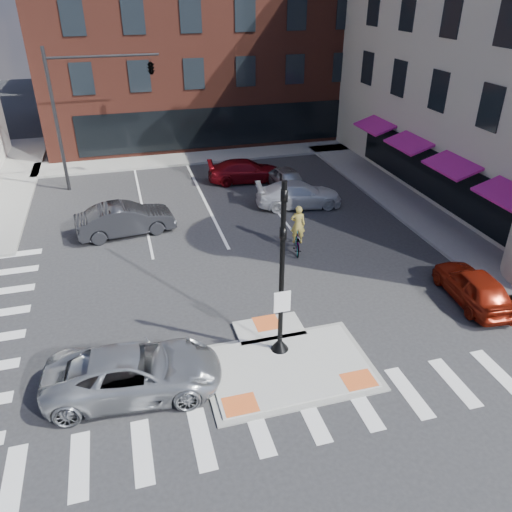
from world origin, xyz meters
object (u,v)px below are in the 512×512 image
object	(u,v)px
bg_car_dark	(125,219)
bg_car_red	(246,171)
silver_suv	(134,372)
red_sedan	(474,286)
cyclist	(297,236)
bg_car_silver	(283,177)
white_pickup	(299,194)

from	to	relation	value
bg_car_dark	bg_car_red	world-z (taller)	bg_car_dark
silver_suv	red_sedan	bearing A→B (deg)	-78.47
bg_car_dark	cyclist	world-z (taller)	cyclist
silver_suv	bg_car_dark	distance (m)	11.15
silver_suv	bg_car_dark	xyz separation A→B (m)	(0.30, 11.14, 0.05)
bg_car_red	cyclist	xyz separation A→B (m)	(-0.06, -9.52, 0.09)
bg_car_dark	red_sedan	bearing A→B (deg)	-134.88
bg_car_dark	bg_car_silver	world-z (taller)	bg_car_dark
white_pickup	bg_car_red	size ratio (longest dim) A/B	1.01
silver_suv	cyclist	distance (m)	10.56
red_sedan	bg_car_dark	world-z (taller)	bg_car_dark
bg_car_silver	bg_car_red	distance (m)	2.48
bg_car_dark	cyclist	size ratio (longest dim) A/B	2.08
silver_suv	bg_car_silver	distance (m)	17.99
bg_car_dark	silver_suv	bearing A→B (deg)	171.19
bg_car_dark	bg_car_silver	distance (m)	10.27
bg_car_dark	bg_car_silver	size ratio (longest dim) A/B	1.21
white_pickup	bg_car_dark	distance (m)	9.40
silver_suv	bg_car_silver	xyz separation A→B (m)	(9.78, 15.11, -0.07)
white_pickup	bg_car_red	bearing A→B (deg)	30.06
white_pickup	bg_car_dark	size ratio (longest dim) A/B	1.00
bg_car_red	white_pickup	bearing A→B (deg)	-152.16
bg_car_silver	cyclist	bearing A→B (deg)	68.85
red_sedan	bg_car_dark	distance (m)	15.93
silver_suv	bg_car_silver	bearing A→B (deg)	-27.63
red_sedan	bg_car_silver	bearing A→B (deg)	-71.38
silver_suv	red_sedan	world-z (taller)	silver_suv
red_sedan	bg_car_silver	world-z (taller)	red_sedan
white_pickup	cyclist	bearing A→B (deg)	167.61
bg_car_silver	red_sedan	bearing A→B (deg)	95.90
bg_car_red	cyclist	bearing A→B (deg)	-174.23
red_sedan	silver_suv	bearing A→B (deg)	11.93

